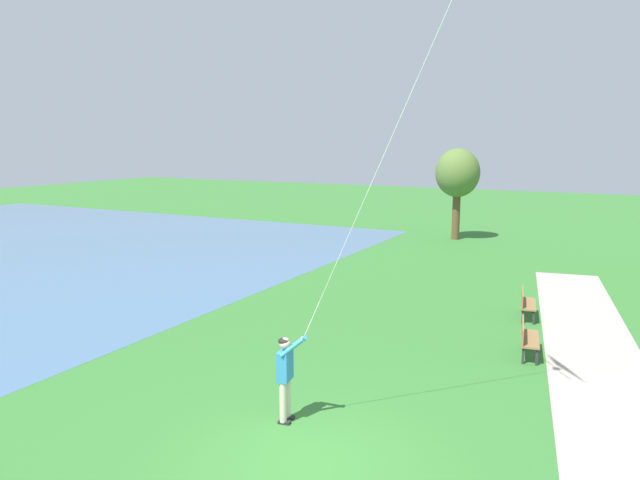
% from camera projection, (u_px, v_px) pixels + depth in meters
% --- Properties ---
extents(ground_plane, '(120.00, 120.00, 0.00)m').
position_uv_depth(ground_plane, '(307.00, 461.00, 10.38)').
color(ground_plane, '#33702D').
extents(walkway_path, '(7.35, 31.98, 0.02)m').
position_uv_depth(walkway_path, '(636.00, 479.00, 9.82)').
color(walkway_path, '#ADA393').
rests_on(walkway_path, ground).
extents(person_kite_flyer, '(0.62, 0.52, 1.83)m').
position_uv_depth(person_kite_flyer, '(286.00, 371.00, 11.68)').
color(person_kite_flyer, '#232328').
rests_on(person_kite_flyer, ground).
extents(park_bench_near_walkway, '(0.67, 1.55, 0.88)m').
position_uv_depth(park_bench_near_walkway, '(527.00, 336.00, 15.40)').
color(park_bench_near_walkway, olive).
rests_on(park_bench_near_walkway, ground).
extents(park_bench_far_walkway, '(0.67, 1.55, 0.88)m').
position_uv_depth(park_bench_far_walkway, '(526.00, 302.00, 18.68)').
color(park_bench_far_walkway, olive).
rests_on(park_bench_far_walkway, ground).
extents(tree_treeline_right, '(2.44, 2.43, 5.09)m').
position_uv_depth(tree_treeline_right, '(458.00, 174.00, 33.03)').
color(tree_treeline_right, brown).
rests_on(tree_treeline_right, ground).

